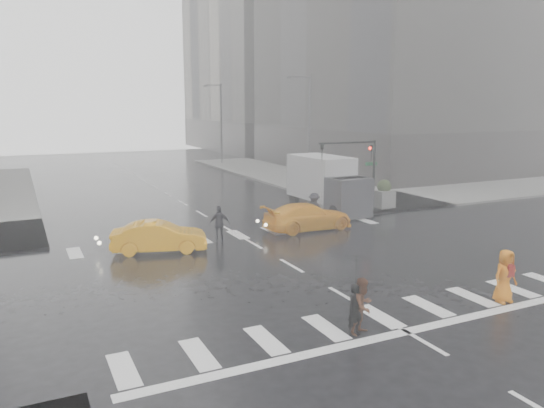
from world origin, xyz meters
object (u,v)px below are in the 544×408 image
taxi_mid (159,237)px  box_truck (328,182)px  pedestrian_orange (505,276)px  traffic_signal_pole (361,161)px  pedestrian_brown (363,306)px

taxi_mid → box_truck: bearing=-52.1°
pedestrian_orange → taxi_mid: bearing=130.8°
traffic_signal_pole → pedestrian_orange: bearing=-106.6°
traffic_signal_pole → box_truck: traffic_signal_pole is taller
taxi_mid → pedestrian_orange: bearing=-125.5°
box_truck → pedestrian_brown: bearing=-120.4°
traffic_signal_pole → taxi_mid: size_ratio=1.05×
traffic_signal_pole → taxi_mid: traffic_signal_pole is taller
pedestrian_brown → taxi_mid: pedestrian_brown is taller
taxi_mid → box_truck: (11.95, 4.82, 1.12)m
pedestrian_brown → pedestrian_orange: bearing=-22.3°
box_truck → traffic_signal_pole: bearing=-44.1°
traffic_signal_pole → box_truck: bearing=137.9°
pedestrian_orange → traffic_signal_pole: bearing=75.6°
pedestrian_orange → box_truck: 16.46m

